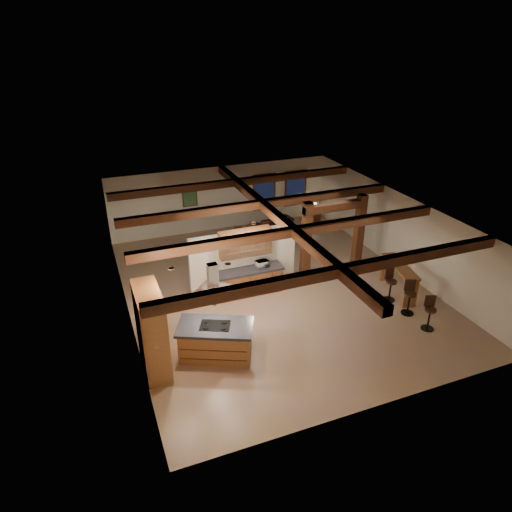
{
  "coord_description": "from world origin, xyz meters",
  "views": [
    {
      "loc": [
        -5.68,
        -12.67,
        8.25
      ],
      "look_at": [
        -0.53,
        0.5,
        1.19
      ],
      "focal_mm": 32.0,
      "sensor_mm": 36.0,
      "label": 1
    }
  ],
  "objects_px": {
    "dining_table": "(256,243)",
    "bar_counter": "(399,274)",
    "kitchen_island": "(216,340)",
    "sofa": "(273,222)"
  },
  "relations": [
    {
      "from": "dining_table",
      "to": "bar_counter",
      "type": "bearing_deg",
      "value": -40.02
    },
    {
      "from": "kitchen_island",
      "to": "bar_counter",
      "type": "xyz_separation_m",
      "value": [
        6.85,
        0.99,
        0.2
      ]
    },
    {
      "from": "sofa",
      "to": "kitchen_island",
      "type": "bearing_deg",
      "value": 47.9
    },
    {
      "from": "kitchen_island",
      "to": "bar_counter",
      "type": "height_order",
      "value": "bar_counter"
    },
    {
      "from": "kitchen_island",
      "to": "dining_table",
      "type": "relative_size",
      "value": 1.16
    },
    {
      "from": "kitchen_island",
      "to": "sofa",
      "type": "height_order",
      "value": "kitchen_island"
    },
    {
      "from": "bar_counter",
      "to": "dining_table",
      "type": "bearing_deg",
      "value": 124.46
    },
    {
      "from": "sofa",
      "to": "bar_counter",
      "type": "distance_m",
      "value": 7.11
    },
    {
      "from": "bar_counter",
      "to": "kitchen_island",
      "type": "bearing_deg",
      "value": -171.81
    },
    {
      "from": "dining_table",
      "to": "sofa",
      "type": "height_order",
      "value": "dining_table"
    }
  ]
}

